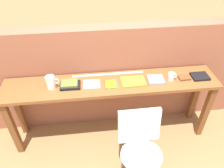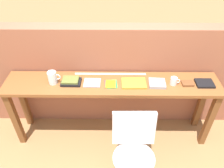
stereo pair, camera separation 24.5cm
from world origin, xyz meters
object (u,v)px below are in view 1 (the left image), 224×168
book_open_centre (133,82)px  book_stack_leftmost (70,85)px  book_repair_rightmost (200,76)px  pamphlet_pile_colourful (111,84)px  magazine_cycling (92,84)px  leather_journal_brown (184,78)px  pitcher_white (51,82)px  chair_white_moulded (141,145)px  mug (172,76)px

book_open_centre → book_stack_leftmost: bearing=178.0°
book_repair_rightmost → pamphlet_pile_colourful: bearing=-179.3°
book_stack_leftmost → magazine_cycling: bearing=-0.6°
leather_journal_brown → book_stack_leftmost: bearing=177.5°
pitcher_white → pamphlet_pile_colourful: pitcher_white is taller
pamphlet_pile_colourful → leather_journal_brown: size_ratio=1.28×
leather_journal_brown → book_open_centre: bearing=178.1°
book_stack_leftmost → book_open_centre: 0.72m
chair_white_moulded → pitcher_white: 1.18m
pitcher_white → book_stack_leftmost: (0.20, 0.00, -0.05)m
chair_white_moulded → book_repair_rightmost: (0.82, 0.61, 0.37)m
magazine_cycling → pitcher_white: bearing=-179.5°
book_stack_leftmost → pitcher_white: bearing=-179.7°
pitcher_white → book_stack_leftmost: 0.21m
book_stack_leftmost → magazine_cycling: 0.24m
pamphlet_pile_colourful → mug: size_ratio=1.51×
book_open_centre → leather_journal_brown: 0.61m
pamphlet_pile_colourful → book_repair_rightmost: bearing=0.6°
chair_white_moulded → book_repair_rightmost: bearing=36.6°
mug → leather_journal_brown: bearing=0.5°
book_stack_leftmost → pamphlet_pile_colourful: 0.46m
leather_journal_brown → book_repair_rightmost: size_ratio=0.65×
pitcher_white → book_stack_leftmost: bearing=0.3°
pitcher_white → book_open_centre: bearing=-0.7°
pitcher_white → book_open_centre: pitcher_white is taller
magazine_cycling → book_stack_leftmost: bearing=-179.9°
chair_white_moulded → book_stack_leftmost: 1.01m
pitcher_white → book_open_centre: (0.92, -0.01, -0.07)m
leather_journal_brown → pamphlet_pile_colourful: bearing=178.5°
book_repair_rightmost → mug: bearing=-179.3°
book_stack_leftmost → magazine_cycling: size_ratio=1.18×
book_open_centre → mug: mug is taller
magazine_cycling → leather_journal_brown: leather_journal_brown is taller
book_stack_leftmost → pamphlet_pile_colourful: (0.46, -0.02, -0.02)m
chair_white_moulded → mug: (0.47, 0.61, 0.40)m
pamphlet_pile_colourful → leather_journal_brown: 0.87m
magazine_cycling → pamphlet_pile_colourful: magazine_cycling is taller
chair_white_moulded → book_stack_leftmost: (-0.70, 0.62, 0.38)m
book_open_centre → magazine_cycling: bearing=177.9°
chair_white_moulded → mug: 0.87m
book_stack_leftmost → magazine_cycling: (0.24, -0.00, -0.02)m
magazine_cycling → book_open_centre: book_open_centre is taller
book_open_centre → chair_white_moulded: bearing=-92.8°
pitcher_white → mug: pitcher_white is taller
magazine_cycling → pamphlet_pile_colourful: 0.22m
chair_white_moulded → book_repair_rightmost: book_repair_rightmost is taller
chair_white_moulded → magazine_cycling: (-0.46, 0.62, 0.36)m
magazine_cycling → mug: mug is taller
book_open_centre → mug: (0.45, -0.00, 0.03)m
book_stack_leftmost → mug: bearing=-0.6°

